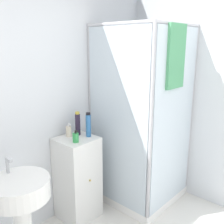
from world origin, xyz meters
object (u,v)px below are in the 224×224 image
(shampoo_bottle_tall_black, at_px, (78,124))
(shampoo_bottle_blue, at_px, (88,125))
(soap_dispenser, at_px, (76,137))
(lotion_bottle_white, at_px, (69,131))
(sink, at_px, (21,204))

(shampoo_bottle_tall_black, height_order, shampoo_bottle_blue, shampoo_bottle_blue)
(soap_dispenser, relative_size, lotion_bottle_white, 0.87)
(lotion_bottle_white, bearing_deg, shampoo_bottle_blue, -48.27)
(shampoo_bottle_tall_black, relative_size, shampoo_bottle_blue, 0.97)
(shampoo_bottle_blue, distance_m, lotion_bottle_white, 0.22)
(sink, relative_size, shampoo_bottle_blue, 3.89)
(shampoo_bottle_blue, bearing_deg, shampoo_bottle_tall_black, 107.67)
(sink, relative_size, soap_dispenser, 8.06)
(sink, distance_m, shampoo_bottle_blue, 1.00)
(shampoo_bottle_blue, bearing_deg, sink, -166.17)
(soap_dispenser, xyz_separation_m, lotion_bottle_white, (0.06, 0.18, 0.01))
(shampoo_bottle_blue, bearing_deg, soap_dispenser, -172.51)
(sink, relative_size, lotion_bottle_white, 7.03)
(sink, height_order, shampoo_bottle_tall_black, shampoo_bottle_tall_black)
(soap_dispenser, xyz_separation_m, shampoo_bottle_tall_black, (0.15, 0.15, 0.07))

